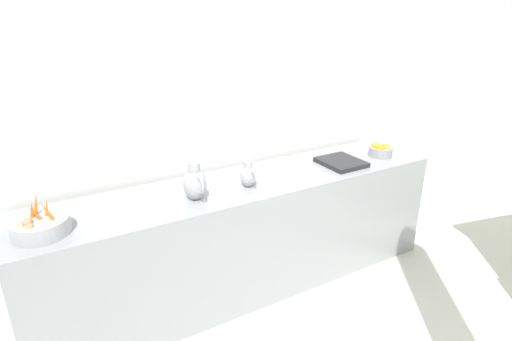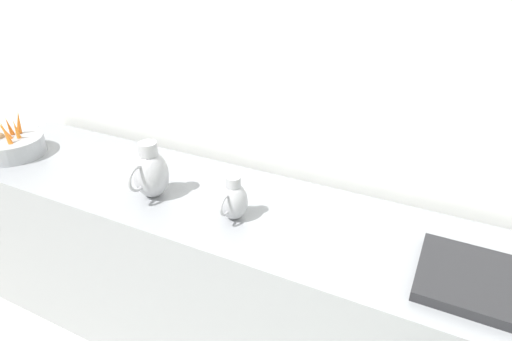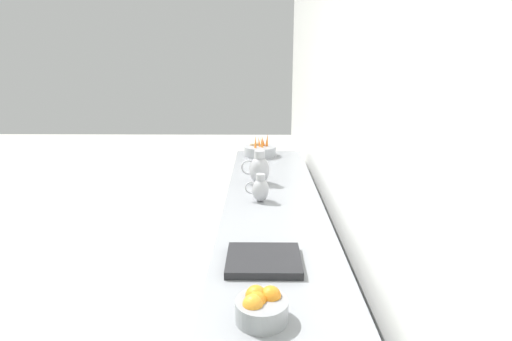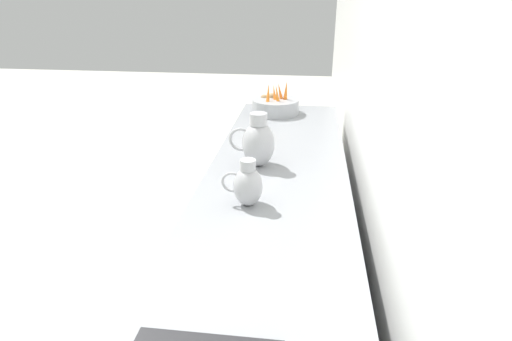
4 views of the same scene
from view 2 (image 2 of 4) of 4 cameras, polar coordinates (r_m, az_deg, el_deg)
The scene contains 6 objects.
tile_wall_left at distance 1.82m, azimuth 20.28°, elevation 14.87°, with size 0.10×8.21×3.00m, color white.
prep_counter at distance 2.08m, azimuth -0.88°, elevation -15.20°, with size 0.64×3.11×0.88m, color gray.
vegetable_colander at distance 2.57m, azimuth -29.47°, elevation 2.92°, with size 0.31×0.31×0.22m.
metal_pitcher_tall at distance 1.89m, azimuth -13.74°, elevation -0.30°, with size 0.21×0.15×0.25m.
metal_pitcher_short at distance 1.71m, azimuth -2.99°, elevation -3.92°, with size 0.16×0.11×0.19m.
counter_sink_basin at distance 1.60m, azimuth 25.94°, elevation -12.56°, with size 0.34×0.30×0.04m, color #232326.
Camera 2 is at (-0.18, 0.44, 1.87)m, focal length 30.33 mm.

